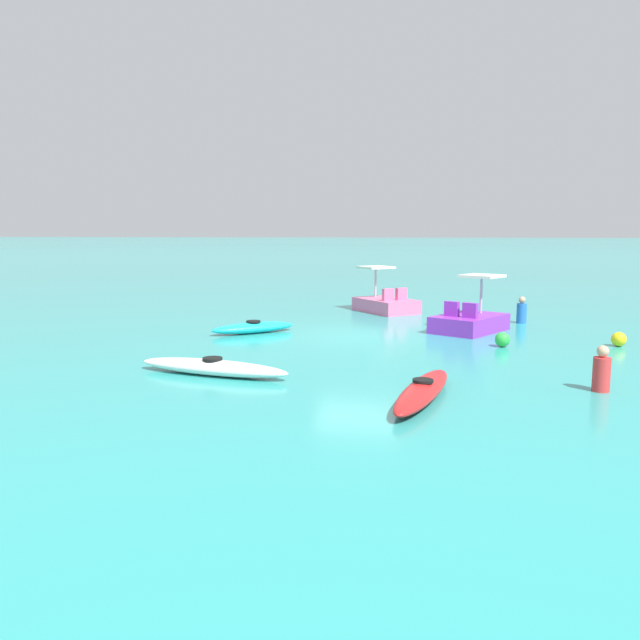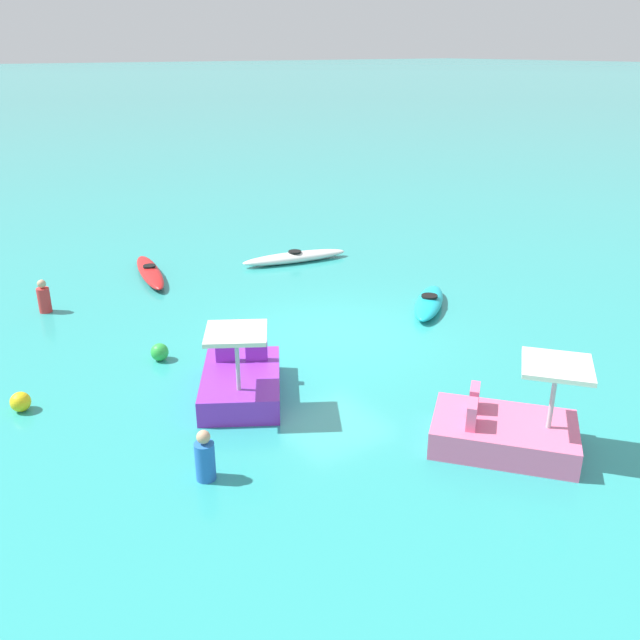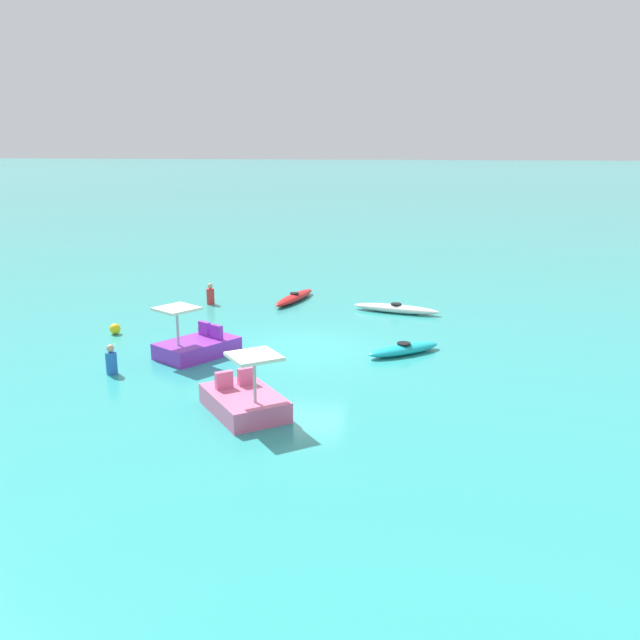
% 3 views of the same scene
% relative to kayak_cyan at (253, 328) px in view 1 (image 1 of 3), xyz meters
% --- Properties ---
extents(ground_plane, '(600.00, 600.00, 0.00)m').
position_rel_kayak_cyan_xyz_m(ground_plane, '(-0.05, 3.15, -0.16)').
color(ground_plane, teal).
extents(kayak_cyan, '(2.18, 2.44, 0.37)m').
position_rel_kayak_cyan_xyz_m(kayak_cyan, '(0.00, 0.00, 0.00)').
color(kayak_cyan, '#19B7C6').
rests_on(kayak_cyan, ground_plane).
extents(kayak_red, '(3.42, 1.28, 0.37)m').
position_rel_kayak_cyan_xyz_m(kayak_red, '(6.65, 5.08, -0.00)').
color(kayak_red, red).
rests_on(kayak_red, ground_plane).
extents(kayak_white, '(1.31, 3.54, 0.37)m').
position_rel_kayak_cyan_xyz_m(kayak_white, '(5.46, 0.70, -0.00)').
color(kayak_white, white).
rests_on(kayak_white, ground_plane).
extents(pedal_boat_purple, '(2.83, 2.52, 1.68)m').
position_rel_kayak_cyan_xyz_m(pedal_boat_purple, '(-1.41, 6.34, 0.17)').
color(pedal_boat_purple, purple).
rests_on(pedal_boat_purple, ground_plane).
extents(pedal_boat_pink, '(2.81, 2.69, 1.68)m').
position_rel_kayak_cyan_xyz_m(pedal_boat_pink, '(-5.59, 3.50, 0.17)').
color(pedal_boat_pink, pink).
rests_on(pedal_boat_pink, ground_plane).
extents(buoy_yellow, '(0.38, 0.38, 0.38)m').
position_rel_kayak_cyan_xyz_m(buoy_yellow, '(0.43, 10.05, 0.03)').
color(buoy_yellow, yellow).
rests_on(buoy_yellow, ground_plane).
extents(buoy_green, '(0.39, 0.39, 0.39)m').
position_rel_kayak_cyan_xyz_m(buoy_green, '(1.04, 7.04, 0.03)').
color(buoy_green, green).
rests_on(buoy_green, ground_plane).
extents(person_near_shore, '(0.45, 0.45, 0.88)m').
position_rel_kayak_cyan_xyz_m(person_near_shore, '(-3.52, 8.11, 0.22)').
color(person_near_shore, blue).
rests_on(person_near_shore, ground_plane).
extents(person_by_kayaks, '(0.43, 0.43, 0.88)m').
position_rel_kayak_cyan_xyz_m(person_by_kayaks, '(5.47, 8.37, 0.22)').
color(person_by_kayaks, red).
rests_on(person_by_kayaks, ground_plane).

